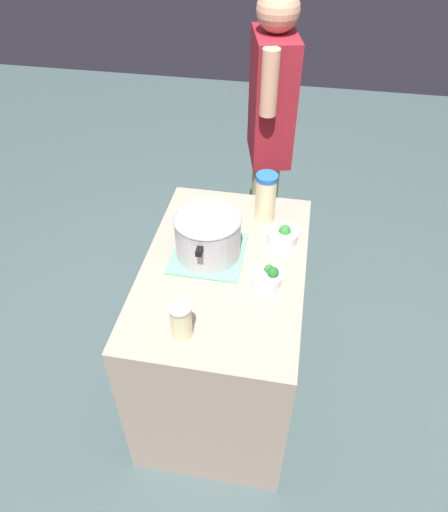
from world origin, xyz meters
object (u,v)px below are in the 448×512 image
broccoli_bowl_center (283,235)px  person_cook (269,143)px  lemonade_pitcher (266,198)px  mason_jar (181,321)px  cooking_pot (208,235)px  broccoli_bowl_front (267,277)px

broccoli_bowl_center → person_cook: (0.71, 0.14, 0.05)m
lemonade_pitcher → broccoli_bowl_center: 0.19m
person_cook → mason_jar: bearing=172.6°
broccoli_bowl_center → cooking_pot: bearing=115.0°
broccoli_bowl_center → broccoli_bowl_front: bearing=172.0°
cooking_pot → mason_jar: size_ratio=2.43×
cooking_pot → broccoli_bowl_center: size_ratio=2.58×
broccoli_bowl_front → person_cook: (0.97, 0.10, 0.05)m
cooking_pot → broccoli_bowl_center: cooking_pot is taller
cooking_pot → broccoli_bowl_front: cooking_pot is taller
lemonade_pitcher → broccoli_bowl_front: bearing=-171.9°
cooking_pot → lemonade_pitcher: bearing=-36.6°
cooking_pot → mason_jar: (-0.44, 0.01, -0.03)m
mason_jar → cooking_pot: bearing=-0.7°
broccoli_bowl_front → lemonade_pitcher: bearing=8.1°
lemonade_pitcher → broccoli_bowl_front: (-0.40, -0.06, -0.09)m
lemonade_pitcher → cooking_pot: bearing=143.4°
lemonade_pitcher → person_cook: size_ratio=0.14×
cooking_pot → person_cook: bearing=-10.7°
mason_jar → broccoli_bowl_front: size_ratio=1.14×
broccoli_bowl_front → person_cook: size_ratio=0.07×
cooking_pot → broccoli_bowl_center: bearing=-65.0°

